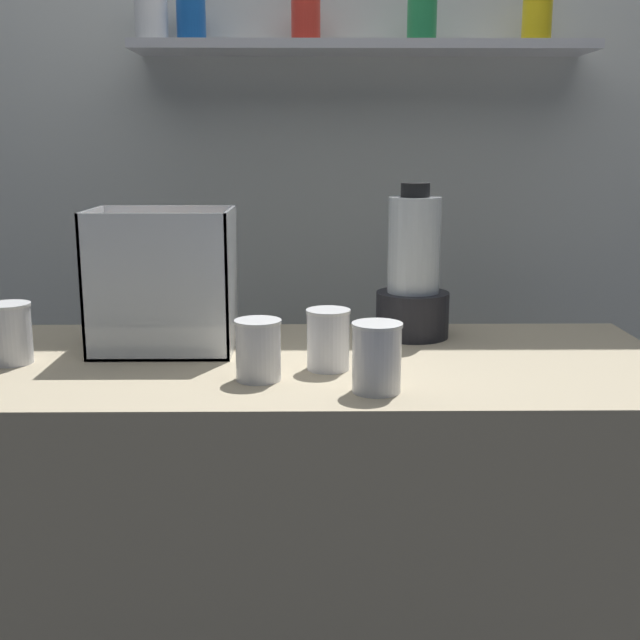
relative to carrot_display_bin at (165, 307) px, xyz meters
The scene contains 8 objects.
counter 0.63m from the carrot_display_bin, 15.21° to the right, with size 1.40×0.64×0.90m, color tan.
back_wall_unit 0.80m from the carrot_display_bin, 64.63° to the left, with size 2.60×0.24×2.50m.
carrot_display_bin is the anchor object (origin of this frame).
blender_pitcher 0.54m from the carrot_display_bin, 11.48° to the left, with size 0.16×0.16×0.34m.
juice_cup_carrot_far_left 0.30m from the carrot_display_bin, 159.18° to the right, with size 0.09×0.09×0.12m.
juice_cup_carrot_left 0.31m from the carrot_display_bin, 47.67° to the right, with size 0.09×0.09×0.11m.
juice_cup_orange_middle 0.37m from the carrot_display_bin, 25.26° to the right, with size 0.08×0.08×0.12m.
juice_cup_pomegranate_right 0.51m from the carrot_display_bin, 36.01° to the right, with size 0.09×0.09×0.12m.
Camera 1 is at (-0.02, -1.55, 1.32)m, focal length 45.42 mm.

